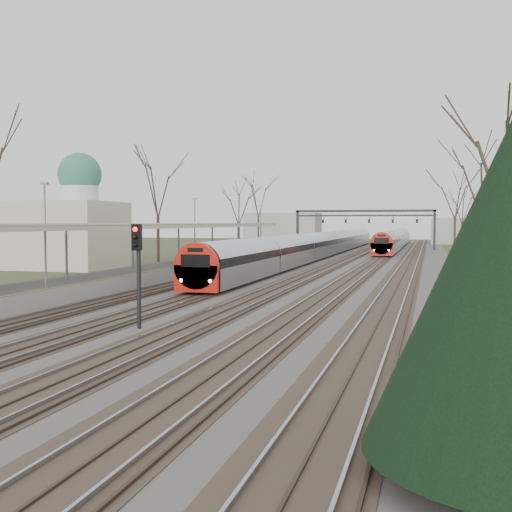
{
  "coord_description": "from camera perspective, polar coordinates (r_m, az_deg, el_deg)",
  "views": [
    {
      "loc": [
        9.99,
        -12.73,
        4.16
      ],
      "look_at": [
        -0.85,
        26.99,
        2.0
      ],
      "focal_mm": 45.0,
      "sensor_mm": 36.0,
      "label": 1
    }
  ],
  "objects": [
    {
      "name": "tree_west_far",
      "position": [
        66.57,
        -8.73,
        6.29
      ],
      "size": [
        5.5,
        5.5,
        11.33
      ],
      "color": "#2D231C",
      "rests_on": "ground"
    },
    {
      "name": "tree_east_far",
      "position": [
        54.96,
        19.55,
        6.09
      ],
      "size": [
        5.0,
        5.0,
        10.3
      ],
      "color": "#2D231C",
      "rests_on": "ground"
    },
    {
      "name": "signal_post",
      "position": [
        24.76,
        -10.46,
        -0.37
      ],
      "size": [
        0.35,
        0.45,
        4.1
      ],
      "color": "black",
      "rests_on": "ground"
    },
    {
      "name": "track_bed",
      "position": [
        68.54,
        7.09,
        -0.45
      ],
      "size": [
        24.0,
        160.0,
        0.22
      ],
      "color": "#474442",
      "rests_on": "ground"
    },
    {
      "name": "tree_east_near",
      "position": [
        27.99,
        21.59,
        7.7
      ],
      "size": [
        4.5,
        4.5,
        9.27
      ],
      "color": "#2D231C",
      "rests_on": "ground"
    },
    {
      "name": "platform",
      "position": [
        53.84,
        -5.48,
        -0.91
      ],
      "size": [
        3.5,
        69.0,
        1.0
      ],
      "primitive_type": "cube",
      "color": "#9E9B93",
      "rests_on": "ground"
    },
    {
      "name": "canopy",
      "position": [
        49.52,
        -7.35,
        2.71
      ],
      "size": [
        4.1,
        50.0,
        3.11
      ],
      "color": "slate",
      "rests_on": "platform"
    },
    {
      "name": "signal_gantry",
      "position": [
        98.2,
        9.62,
        3.4
      ],
      "size": [
        21.0,
        0.59,
        6.08
      ],
      "color": "black",
      "rests_on": "ground"
    },
    {
      "name": "dome_building",
      "position": [
        59.82,
        -16.75,
        2.45
      ],
      "size": [
        10.0,
        8.0,
        10.3
      ],
      "color": "beige",
      "rests_on": "ground"
    },
    {
      "name": "train_far",
      "position": [
        105.19,
        12.28,
        1.47
      ],
      "size": [
        2.62,
        60.21,
        3.05
      ],
      "color": "#9EA0A7",
      "rests_on": "ground"
    },
    {
      "name": "train_near",
      "position": [
        79.0,
        6.17,
        1.04
      ],
      "size": [
        2.62,
        90.21,
        3.05
      ],
      "color": "#9EA0A7",
      "rests_on": "ground"
    }
  ]
}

